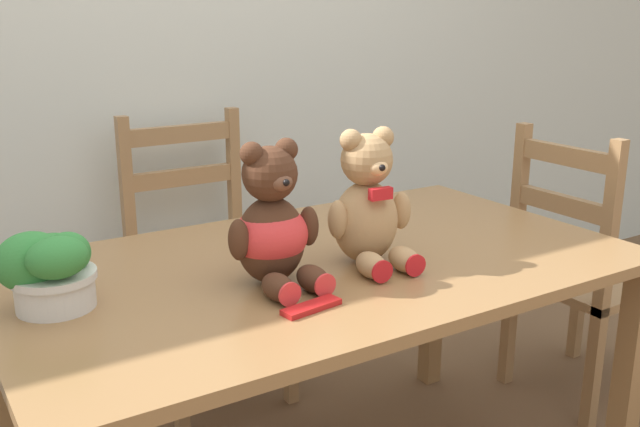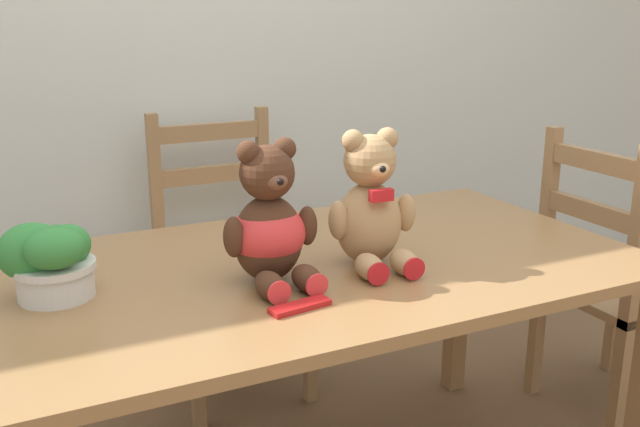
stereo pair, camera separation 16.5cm
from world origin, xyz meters
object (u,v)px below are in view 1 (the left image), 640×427
Objects in this scene: chocolate_bar at (311,307)px; wooden_chair_side at (582,274)px; potted_plant at (50,269)px; teddy_bear_left at (272,228)px; teddy_bear_right at (368,206)px; wooden_chair_behind at (203,261)px.

wooden_chair_side is at bearing 13.43° from chocolate_bar.
chocolate_bar is (-1.28, -0.31, 0.28)m from wooden_chair_side.
wooden_chair_side is at bearing 0.49° from potted_plant.
teddy_bear_right is (0.26, -0.00, 0.01)m from teddy_bear_left.
teddy_bear_right is at bearing 32.96° from chocolate_bar.
teddy_bear_left is 0.22m from chocolate_bar.
chocolate_bar is at bearing 85.65° from teddy_bear_left.
wooden_chair_side is 1.34m from teddy_bear_left.
chocolate_bar is (-0.01, -0.18, -0.12)m from teddy_bear_left.
chocolate_bar is at bearing 38.08° from teddy_bear_right.
potted_plant is 0.54m from chocolate_bar.
teddy_bear_right reaches higher than wooden_chair_side.
wooden_chair_side is at bearing 145.50° from wooden_chair_behind.
wooden_chair_side is at bearing -167.45° from teddy_bear_right.
wooden_chair_side is 1.77m from potted_plant.
wooden_chair_behind reaches higher than potted_plant.
wooden_chair_behind is 0.97m from teddy_bear_left.
wooden_chair_behind is 0.96m from teddy_bear_right.
wooden_chair_behind is at bearing -80.07° from teddy_bear_right.
teddy_bear_left is (-1.27, -0.13, 0.41)m from wooden_chair_side.
wooden_chair_side is 7.12× the size of chocolate_bar.
potted_plant reaches higher than chocolate_bar.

